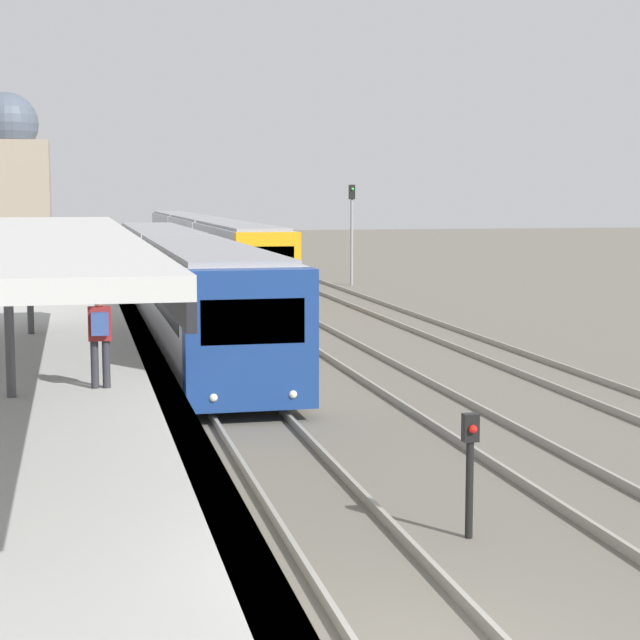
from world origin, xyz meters
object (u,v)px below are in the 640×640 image
object	(u,v)px
train_far	(201,240)
signal_post_near	(470,461)
person_on_platform	(100,333)
train_near	(177,276)
signal_mast_far	(352,222)

from	to	relation	value
train_far	signal_post_near	world-z (taller)	train_far
person_on_platform	signal_post_near	xyz separation A→B (m)	(4.46, -6.49, -0.94)
person_on_platform	train_far	distance (m)	44.37
person_on_platform	train_near	xyz separation A→B (m)	(2.86, 16.17, -0.25)
train_near	train_far	bearing A→B (deg)	81.85
train_far	signal_post_near	bearing A→B (deg)	-92.69
train_near	train_far	xyz separation A→B (m)	(3.96, 27.68, -0.01)
signal_post_near	train_near	bearing A→B (deg)	94.04
person_on_platform	signal_post_near	world-z (taller)	person_on_platform
train_far	signal_mast_far	distance (m)	14.18
signal_mast_far	train_far	bearing A→B (deg)	114.31
train_near	signal_mast_far	distance (m)	17.80
signal_post_near	train_far	bearing A→B (deg)	87.31
person_on_platform	signal_mast_far	xyz separation A→B (m)	(12.63, 30.98, 1.10)
person_on_platform	train_far	bearing A→B (deg)	81.16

